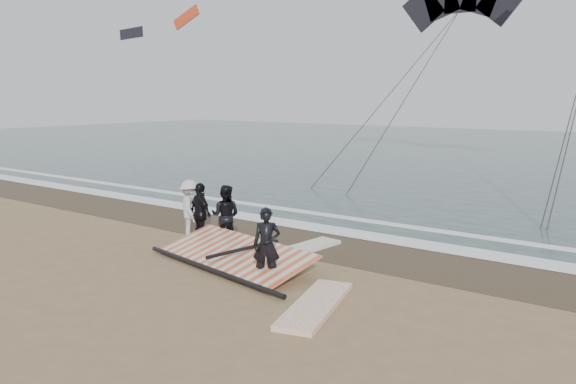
% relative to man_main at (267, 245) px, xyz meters
% --- Properties ---
extents(ground, '(120.00, 120.00, 0.00)m').
position_rel_man_main_xyz_m(ground, '(-0.43, -1.23, -0.79)').
color(ground, '#8C704C').
rests_on(ground, ground).
extents(sea, '(120.00, 54.00, 0.02)m').
position_rel_man_main_xyz_m(sea, '(-0.43, 31.77, -0.78)').
color(sea, '#233838').
rests_on(sea, ground).
extents(wet_sand, '(120.00, 2.80, 0.01)m').
position_rel_man_main_xyz_m(wet_sand, '(-0.43, 3.27, -0.79)').
color(wet_sand, '#4C3D2B').
rests_on(wet_sand, ground).
extents(foam_near, '(120.00, 0.90, 0.01)m').
position_rel_man_main_xyz_m(foam_near, '(-0.43, 4.67, -0.77)').
color(foam_near, white).
rests_on(foam_near, sea).
extents(foam_far, '(120.00, 0.45, 0.01)m').
position_rel_man_main_xyz_m(foam_far, '(-0.43, 6.37, -0.77)').
color(foam_far, white).
rests_on(foam_far, sea).
extents(man_main, '(0.69, 0.62, 1.59)m').
position_rel_man_main_xyz_m(man_main, '(0.00, 0.00, 0.00)').
color(man_main, black).
rests_on(man_main, ground).
extents(board_white, '(1.36, 2.69, 0.10)m').
position_rel_man_main_xyz_m(board_white, '(1.66, -0.66, -0.74)').
color(board_white, white).
rests_on(board_white, ground).
extents(board_cream, '(0.94, 2.49, 0.10)m').
position_rel_man_main_xyz_m(board_cream, '(-0.73, 2.37, -0.74)').
color(board_cream, silver).
rests_on(board_cream, ground).
extents(trio_cluster, '(2.47, 1.17, 1.62)m').
position_rel_man_main_xyz_m(trio_cluster, '(-3.42, 1.65, 0.01)').
color(trio_cluster, black).
rests_on(trio_cluster, ground).
extents(sail_rig, '(4.70, 2.46, 0.52)m').
position_rel_man_main_xyz_m(sail_rig, '(-1.36, 0.57, -0.60)').
color(sail_rig, black).
rests_on(sail_rig, ground).
extents(kite_dark, '(7.84, 6.67, 15.70)m').
position_rel_man_main_xyz_m(kite_dark, '(-4.24, 23.15, 8.08)').
color(kite_dark, black).
rests_on(kite_dark, ground).
extents(distant_kites, '(13.66, 6.12, 5.78)m').
position_rel_man_main_xyz_m(distant_kites, '(-29.32, 27.44, 10.54)').
color(distant_kites, black).
rests_on(distant_kites, ground).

